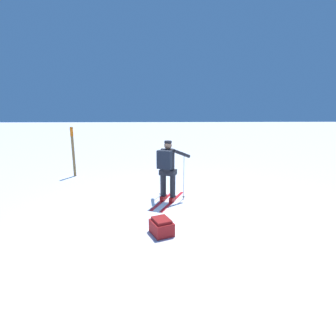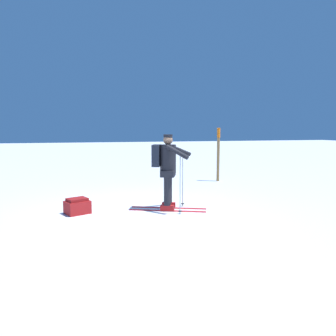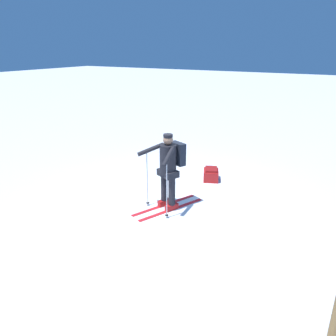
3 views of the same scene
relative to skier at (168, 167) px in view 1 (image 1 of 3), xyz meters
The scene contains 4 objects.
ground_plane 1.17m from the skier, 163.80° to the right, with size 80.00×80.00×0.00m, color white.
skier is the anchor object (origin of this frame).
dropped_backpack 2.10m from the skier, behind, with size 0.59×0.54×0.33m.
trail_marker 4.44m from the skier, 50.36° to the left, with size 0.11×0.11×1.84m.
Camera 1 is at (-6.27, 0.40, 2.54)m, focal length 28.00 mm.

